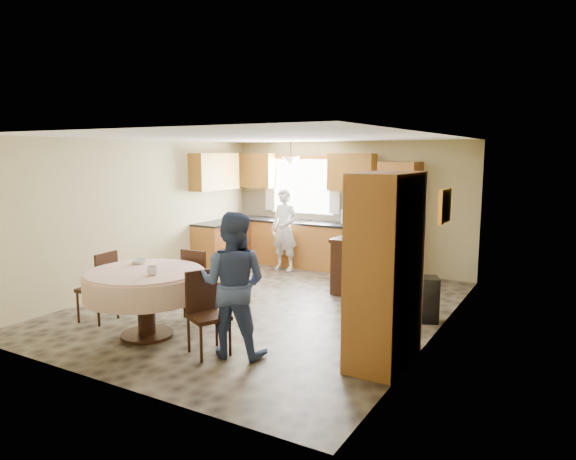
{
  "coord_description": "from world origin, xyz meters",
  "views": [
    {
      "loc": [
        4.0,
        -6.3,
        2.28
      ],
      "look_at": [
        0.2,
        0.3,
        1.13
      ],
      "focal_mm": 32.0,
      "sensor_mm": 36.0,
      "label": 1
    }
  ],
  "objects_px": {
    "sideboard": "(369,270)",
    "person_dining": "(233,284)",
    "cupboard": "(385,269)",
    "dining_table": "(145,285)",
    "person_sink": "(285,230)",
    "oven_tower": "(399,221)",
    "chair_right": "(206,308)",
    "chair_left": "(101,283)",
    "chair_back": "(199,280)"
  },
  "relations": [
    {
      "from": "chair_right",
      "to": "sideboard",
      "type": "bearing_deg",
      "value": 12.63
    },
    {
      "from": "cupboard",
      "to": "person_dining",
      "type": "xyz_separation_m",
      "value": [
        -1.55,
        -0.65,
        -0.22
      ]
    },
    {
      "from": "cupboard",
      "to": "person_sink",
      "type": "height_order",
      "value": "cupboard"
    },
    {
      "from": "oven_tower",
      "to": "person_sink",
      "type": "height_order",
      "value": "oven_tower"
    },
    {
      "from": "sideboard",
      "to": "cupboard",
      "type": "relative_size",
      "value": 0.58
    },
    {
      "from": "chair_right",
      "to": "person_dining",
      "type": "bearing_deg",
      "value": -44.37
    },
    {
      "from": "chair_right",
      "to": "cupboard",
      "type": "bearing_deg",
      "value": -41.01
    },
    {
      "from": "oven_tower",
      "to": "chair_back",
      "type": "height_order",
      "value": "oven_tower"
    },
    {
      "from": "sideboard",
      "to": "chair_left",
      "type": "distance_m",
      "value": 4.01
    },
    {
      "from": "person_sink",
      "to": "person_dining",
      "type": "distance_m",
      "value": 4.29
    },
    {
      "from": "oven_tower",
      "to": "sideboard",
      "type": "relative_size",
      "value": 1.77
    },
    {
      "from": "chair_left",
      "to": "person_sink",
      "type": "xyz_separation_m",
      "value": [
        0.58,
        3.93,
        0.27
      ]
    },
    {
      "from": "sideboard",
      "to": "person_dining",
      "type": "relative_size",
      "value": 0.73
    },
    {
      "from": "cupboard",
      "to": "chair_back",
      "type": "height_order",
      "value": "cupboard"
    },
    {
      "from": "oven_tower",
      "to": "person_dining",
      "type": "relative_size",
      "value": 1.29
    },
    {
      "from": "person_sink",
      "to": "cupboard",
      "type": "bearing_deg",
      "value": -42.81
    },
    {
      "from": "sideboard",
      "to": "chair_right",
      "type": "xyz_separation_m",
      "value": [
        -0.79,
        -3.1,
        0.1
      ]
    },
    {
      "from": "oven_tower",
      "to": "cupboard",
      "type": "xyz_separation_m",
      "value": [
        1.07,
        -3.79,
        -0.02
      ]
    },
    {
      "from": "person_sink",
      "to": "person_dining",
      "type": "xyz_separation_m",
      "value": [
        1.65,
        -3.96,
        0.02
      ]
    },
    {
      "from": "chair_back",
      "to": "person_dining",
      "type": "height_order",
      "value": "person_dining"
    },
    {
      "from": "chair_left",
      "to": "person_dining",
      "type": "bearing_deg",
      "value": 82.66
    },
    {
      "from": "chair_left",
      "to": "person_dining",
      "type": "xyz_separation_m",
      "value": [
        2.23,
        -0.04,
        0.29
      ]
    },
    {
      "from": "chair_back",
      "to": "person_dining",
      "type": "distance_m",
      "value": 1.48
    },
    {
      "from": "cupboard",
      "to": "sideboard",
      "type": "bearing_deg",
      "value": 114.63
    },
    {
      "from": "dining_table",
      "to": "chair_back",
      "type": "xyz_separation_m",
      "value": [
        0.09,
        0.91,
        -0.12
      ]
    },
    {
      "from": "person_sink",
      "to": "person_dining",
      "type": "bearing_deg",
      "value": -64.21
    },
    {
      "from": "cupboard",
      "to": "chair_right",
      "type": "distance_m",
      "value": 2.08
    },
    {
      "from": "chair_back",
      "to": "chair_right",
      "type": "bearing_deg",
      "value": 130.56
    },
    {
      "from": "oven_tower",
      "to": "cupboard",
      "type": "height_order",
      "value": "oven_tower"
    },
    {
      "from": "chair_back",
      "to": "person_dining",
      "type": "bearing_deg",
      "value": 142.55
    },
    {
      "from": "sideboard",
      "to": "chair_back",
      "type": "xyz_separation_m",
      "value": [
        -1.67,
        -2.17,
        0.11
      ]
    },
    {
      "from": "oven_tower",
      "to": "dining_table",
      "type": "distance_m",
      "value": 4.87
    },
    {
      "from": "chair_back",
      "to": "dining_table",
      "type": "bearing_deg",
      "value": 81.49
    },
    {
      "from": "dining_table",
      "to": "person_sink",
      "type": "height_order",
      "value": "person_sink"
    },
    {
      "from": "chair_right",
      "to": "chair_back",
      "type": "bearing_deg",
      "value": 70.13
    },
    {
      "from": "chair_left",
      "to": "chair_back",
      "type": "distance_m",
      "value": 1.3
    },
    {
      "from": "sideboard",
      "to": "chair_right",
      "type": "bearing_deg",
      "value": -104.27
    },
    {
      "from": "sideboard",
      "to": "person_sink",
      "type": "distance_m",
      "value": 2.36
    },
    {
      "from": "chair_back",
      "to": "person_sink",
      "type": "height_order",
      "value": "person_sink"
    },
    {
      "from": "chair_left",
      "to": "chair_right",
      "type": "distance_m",
      "value": 1.92
    },
    {
      "from": "sideboard",
      "to": "chair_back",
      "type": "distance_m",
      "value": 2.74
    },
    {
      "from": "cupboard",
      "to": "dining_table",
      "type": "xyz_separation_m",
      "value": [
        -2.84,
        -0.73,
        -0.38
      ]
    },
    {
      "from": "sideboard",
      "to": "chair_back",
      "type": "height_order",
      "value": "chair_back"
    },
    {
      "from": "sideboard",
      "to": "chair_left",
      "type": "bearing_deg",
      "value": -132.39
    },
    {
      "from": "cupboard",
      "to": "chair_back",
      "type": "relative_size",
      "value": 2.14
    },
    {
      "from": "dining_table",
      "to": "person_sink",
      "type": "distance_m",
      "value": 4.06
    },
    {
      "from": "person_sink",
      "to": "person_dining",
      "type": "relative_size",
      "value": 0.97
    },
    {
      "from": "chair_back",
      "to": "chair_right",
      "type": "relative_size",
      "value": 1.03
    },
    {
      "from": "cupboard",
      "to": "chair_left",
      "type": "bearing_deg",
      "value": -170.75
    },
    {
      "from": "chair_left",
      "to": "person_dining",
      "type": "height_order",
      "value": "person_dining"
    }
  ]
}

